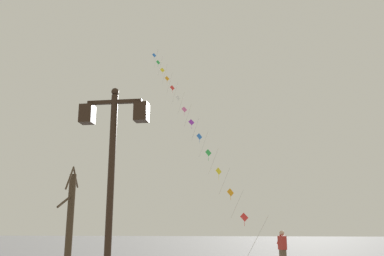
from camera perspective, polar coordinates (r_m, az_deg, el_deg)
twin_lantern_lamp_post at (r=8.64m, az=-11.03°, el=-3.66°), size 1.47×0.28×4.74m
kite_train at (r=32.08m, az=-0.63°, el=1.78°), size 10.67×19.35×20.01m
kite_flyer at (r=19.64m, az=12.45°, el=-16.10°), size 0.43×0.61×1.71m
bare_tree at (r=18.17m, az=-16.60°, el=-12.17°), size 0.59×2.50×4.39m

